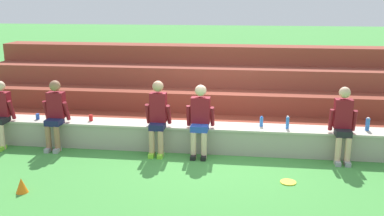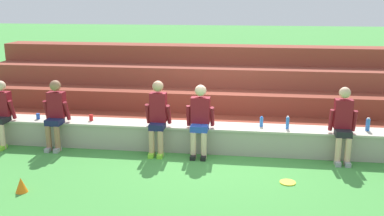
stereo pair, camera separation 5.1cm
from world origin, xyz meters
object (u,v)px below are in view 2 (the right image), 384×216
person_center (158,115)px  sports_cone (21,185)px  water_bottle_near_left (368,125)px  person_far_left (1,112)px  water_bottle_mid_left (288,123)px  person_right_of_center (200,118)px  frisbee (288,182)px  water_bottle_center_gap (261,122)px  person_left_of_center (55,112)px  person_far_right (343,123)px  plastic_cup_right_end (91,118)px  plastic_cup_left_end (38,116)px

person_center → sports_cone: size_ratio=5.94×
water_bottle_near_left → sports_cone: bearing=-157.5°
person_far_left → water_bottle_mid_left: 5.83m
person_far_left → water_bottle_mid_left: (5.82, 0.28, -0.08)m
person_right_of_center → sports_cone: bearing=-141.6°
person_far_left → sports_cone: 2.62m
person_right_of_center → frisbee: size_ratio=5.18×
water_bottle_center_gap → frisbee: size_ratio=0.77×
person_left_of_center → person_far_right: bearing=0.1°
person_far_right → person_left_of_center: bearing=-179.9°
person_far_left → plastic_cup_right_end: size_ratio=10.83×
plastic_cup_left_end → sports_cone: 2.51m
person_far_right → water_bottle_near_left: bearing=30.7°
person_left_of_center → water_bottle_center_gap: size_ratio=6.75×
water_bottle_near_left → water_bottle_center_gap: water_bottle_near_left is taller
water_bottle_center_gap → frisbee: water_bottle_center_gap is taller
person_center → sports_cone: (-1.79, -2.05, -0.66)m
person_far_left → frisbee: person_far_left is taller
sports_cone → person_far_right: bearing=21.6°
person_far_right → sports_cone: bearing=-158.4°
person_left_of_center → plastic_cup_left_end: (-0.51, 0.23, -0.17)m
person_left_of_center → person_center: 2.13m
person_center → water_bottle_near_left: size_ratio=5.68×
plastic_cup_left_end → frisbee: (5.09, -1.38, -0.58)m
person_left_of_center → water_bottle_mid_left: size_ratio=5.51×
person_center → person_left_of_center: bearing=179.0°
water_bottle_near_left → plastic_cup_right_end: size_ratio=2.03×
water_bottle_center_gap → water_bottle_mid_left: (0.50, -0.08, 0.02)m
person_right_of_center → sports_cone: (-2.62, -2.08, -0.63)m
water_bottle_center_gap → sports_cone: bearing=-147.7°
water_bottle_center_gap → frisbee: bearing=-73.6°
person_right_of_center → water_bottle_mid_left: (1.69, 0.25, -0.11)m
water_bottle_near_left → plastic_cup_right_end: water_bottle_near_left is taller
person_far_right → plastic_cup_left_end: size_ratio=11.79×
person_center → plastic_cup_right_end: 1.53m
plastic_cup_left_end → water_bottle_mid_left: bearing=0.1°
water_bottle_near_left → frisbee: 2.26m
frisbee → person_left_of_center: bearing=165.9°
frisbee → person_center: bearing=155.6°
person_right_of_center → plastic_cup_left_end: (-3.47, 0.24, -0.17)m
person_left_of_center → frisbee: 4.79m
sports_cone → plastic_cup_right_end: bearing=82.7°
person_left_of_center → water_bottle_center_gap: person_left_of_center is taller
person_far_left → person_far_right: (6.82, 0.05, 0.03)m
frisbee → sports_cone: 4.35m
person_right_of_center → water_bottle_mid_left: size_ratio=5.47×
water_bottle_mid_left → plastic_cup_right_end: size_ratio=2.02×
person_far_right → frisbee: size_ratio=5.29×
plastic_cup_right_end → frisbee: size_ratio=0.47×
person_far_right → sports_cone: 5.75m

